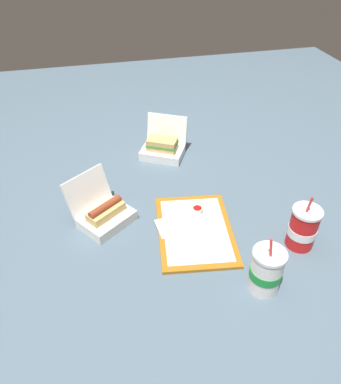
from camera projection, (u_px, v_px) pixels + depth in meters
name	position (u px, v px, depth m)	size (l,w,h in m)	color
ground_plane	(164.00, 197.00, 1.48)	(3.20, 3.20, 0.00)	#4C6070
food_tray	(195.00, 230.00, 1.32)	(0.40, 0.31, 0.01)	#A56619
ketchup_cup	(197.00, 210.00, 1.38)	(0.04, 0.04, 0.02)	white
napkin_stack	(172.00, 227.00, 1.33)	(0.10, 0.10, 0.00)	white
plastic_fork	(215.00, 216.00, 1.37)	(0.11, 0.01, 0.01)	white
clamshell_hotdog_front	(104.00, 213.00, 1.34)	(0.25, 0.25, 0.17)	white
clamshell_sandwich_right	(163.00, 147.00, 1.70)	(0.23, 0.24, 0.17)	white
soda_cup_right	(303.00, 228.00, 1.23)	(0.10, 0.10, 0.21)	red
soda_cup_center	(266.00, 271.00, 1.09)	(0.10, 0.10, 0.21)	white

